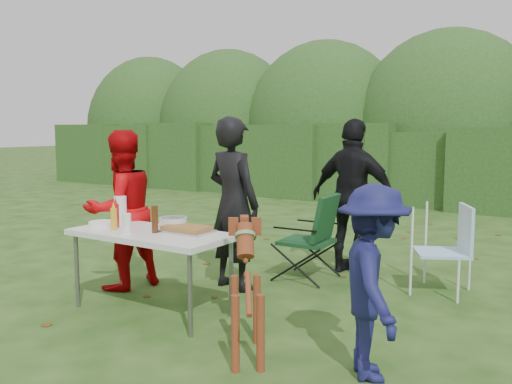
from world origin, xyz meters
The scene contains 20 objects.
ground centered at (0.00, 0.00, 0.00)m, with size 80.00×80.00×0.00m, color #1E4211.
hedge_row centered at (0.00, 8.00, 0.85)m, with size 22.00×1.40×1.70m, color #23471C.
shrub_backdrop centered at (0.00, 9.60, 1.60)m, with size 20.00×2.60×3.20m, color #3D6628.
folding_table centered at (-0.14, -0.23, 0.69)m, with size 1.50×0.70×0.74m.
person_cook centered at (0.05, 0.78, 0.89)m, with size 0.65×0.43×1.78m, color black.
person_red_jacket centered at (-0.93, 0.16, 0.82)m, with size 0.80×0.62×1.64m, color #BB050A.
person_black_puffy centered at (0.86, 2.00, 0.88)m, with size 1.04×0.43×1.77m, color black.
child centered at (2.00, -0.38, 0.65)m, with size 0.84×0.48×1.30m, color #16174C.
dog centered at (1.13, -0.58, 0.47)m, with size 0.98×0.39×0.93m, color brown, non-canonical shape.
camping_chair centered at (0.54, 1.47, 0.48)m, with size 0.60×0.60×0.96m, color #153F1E, non-canonical shape.
lawn_chair centered at (1.91, 1.77, 0.45)m, with size 0.54×0.54×0.91m, color #4DAFE4, non-canonical shape.
food_tray centered at (0.15, -0.08, 0.75)m, with size 0.45×0.30×0.02m, color #B7B7BA.
focaccia_bread centered at (0.15, -0.08, 0.78)m, with size 0.40×0.26×0.04m, color #9A6531.
mustard_bottle centered at (-0.47, -0.36, 0.84)m, with size 0.06×0.06×0.20m, color gold.
ketchup_bottle centered at (-0.55, -0.26, 0.85)m, with size 0.06×0.06×0.22m, color red.
beer_bottle centered at (-0.07, -0.25, 0.86)m, with size 0.06×0.06×0.24m, color #47230F.
paper_towel_roll centered at (-0.71, -0.05, 0.87)m, with size 0.12×0.12×0.26m, color white.
cup_stack centered at (-0.24, -0.43, 0.83)m, with size 0.08×0.08×0.18m, color white.
pasta_bowl centered at (-0.09, 0.01, 0.79)m, with size 0.26×0.26×0.10m, color silver.
plate_stack centered at (-0.70, -0.30, 0.77)m, with size 0.24×0.24×0.05m, color white.
Camera 1 is at (3.24, -3.73, 1.66)m, focal length 38.00 mm.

